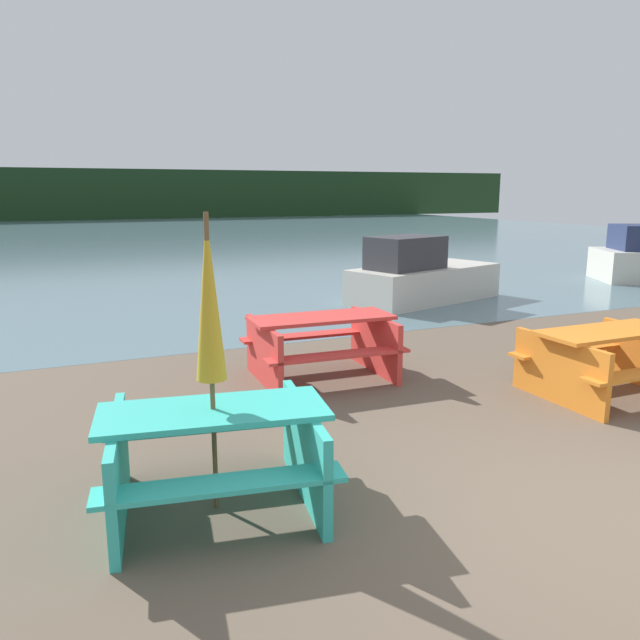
{
  "coord_description": "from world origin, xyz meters",
  "views": [
    {
      "loc": [
        -3.67,
        -2.85,
        2.35
      ],
      "look_at": [
        -0.8,
        3.71,
        0.85
      ],
      "focal_mm": 35.0,
      "sensor_mm": 36.0,
      "label": 1
    }
  ],
  "objects": [
    {
      "name": "ground_plane",
      "position": [
        0.0,
        0.0,
        0.0
      ],
      "size": [
        60.0,
        60.0,
        0.0
      ],
      "primitive_type": "plane",
      "color": "brown"
    },
    {
      "name": "picnic_table_teal",
      "position": [
        -2.65,
        1.43,
        0.47
      ],
      "size": [
        1.86,
        1.63,
        0.78
      ],
      "rotation": [
        0.0,
        0.0,
        -0.16
      ],
      "color": "#33B7A8",
      "rests_on": "ground_plane"
    },
    {
      "name": "picnic_table_red",
      "position": [
        -0.59,
        4.15,
        0.48
      ],
      "size": [
        1.85,
        1.46,
        0.8
      ],
      "rotation": [
        0.0,
        0.0,
        -0.04
      ],
      "color": "red",
      "rests_on": "ground_plane"
    },
    {
      "name": "umbrella_gold",
      "position": [
        -2.65,
        1.43,
        1.58
      ],
      "size": [
        0.22,
        0.22,
        2.2
      ],
      "color": "brown",
      "rests_on": "ground_plane"
    },
    {
      "name": "boat",
      "position": [
        3.58,
        8.37,
        0.52
      ],
      "size": [
        3.75,
        2.35,
        1.41
      ],
      "rotation": [
        0.0,
        0.0,
        0.29
      ],
      "color": "beige",
      "rests_on": "water"
    },
    {
      "name": "far_treeline",
      "position": [
        0.0,
        51.0,
        2.0
      ],
      "size": [
        80.0,
        1.6,
        4.0
      ],
      "color": "#193319",
      "rests_on": "water"
    },
    {
      "name": "water",
      "position": [
        0.0,
        31.0,
        -0.0
      ],
      "size": [
        60.0,
        50.0,
        0.0
      ],
      "color": "slate",
      "rests_on": "ground_plane"
    },
    {
      "name": "picnic_table_orange",
      "position": [
        2.16,
        2.19,
        0.46
      ],
      "size": [
        1.7,
        1.38,
        0.78
      ],
      "rotation": [
        0.0,
        0.0,
        0.0
      ],
      "color": "orange",
      "rests_on": "ground_plane"
    }
  ]
}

